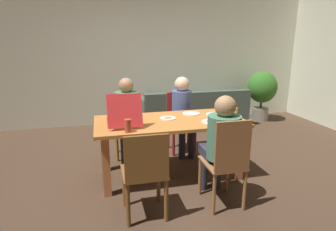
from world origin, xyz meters
name	(u,v)px	position (x,y,z in m)	size (l,w,h in m)	color
ground_plane	(170,174)	(0.00, 0.00, 0.00)	(20.00, 20.00, 0.00)	#483324
back_wall	(139,52)	(0.00, 2.62, 1.48)	(7.37, 0.12, 2.96)	silver
dining_table	(170,129)	(0.00, 0.00, 0.63)	(1.85, 0.88, 0.75)	#C17535
chair_0	(227,160)	(0.38, -0.86, 0.54)	(0.39, 0.45, 0.98)	#946238
person_0	(221,140)	(0.38, -0.70, 0.70)	(0.34, 0.53, 1.18)	#31303F
chair_1	(180,119)	(0.38, 0.84, 0.50)	(0.40, 0.39, 0.92)	#AA2824
person_1	(183,109)	(0.38, 0.70, 0.70)	(0.30, 0.49, 1.19)	#313149
chair_2	(127,122)	(-0.46, 0.85, 0.50)	(0.42, 0.41, 0.92)	#9D692D
person_2	(127,111)	(-0.46, 0.72, 0.71)	(0.35, 0.50, 1.19)	#3A3243
chair_3	(145,173)	(-0.46, -0.85, 0.49)	(0.43, 0.42, 0.91)	brown
pizza_box_0	(124,119)	(-0.57, 0.01, 0.80)	(0.39, 0.54, 0.39)	red
plate_0	(212,122)	(0.47, -0.22, 0.76)	(0.25, 0.25, 0.03)	white
plate_1	(215,114)	(0.64, 0.10, 0.76)	(0.23, 0.23, 0.03)	white
plate_2	(191,113)	(0.35, 0.22, 0.75)	(0.24, 0.24, 0.01)	white
plate_3	(168,118)	(-0.01, 0.07, 0.76)	(0.21, 0.21, 0.03)	white
drinking_glass_0	(128,126)	(-0.56, -0.36, 0.82)	(0.07, 0.07, 0.14)	#BA4830
drinking_glass_1	(235,113)	(0.84, -0.08, 0.81)	(0.06, 0.06, 0.13)	#E6CA61
drinking_glass_2	(222,106)	(0.83, 0.27, 0.82)	(0.08, 0.08, 0.14)	#DFC15B
couch	(194,113)	(1.03, 2.02, 0.28)	(2.13, 0.77, 0.75)	#445249
potted_plant	(262,90)	(2.57, 2.06, 0.67)	(0.61, 0.61, 1.08)	gray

